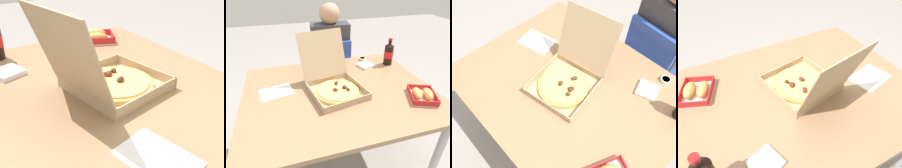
# 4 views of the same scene
# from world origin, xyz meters

# --- Properties ---
(ground_plane) EXTENTS (10.00, 10.00, 0.00)m
(ground_plane) POSITION_xyz_m (0.00, 0.00, 0.00)
(ground_plane) COLOR gray
(dining_table) EXTENTS (1.24, 0.98, 0.71)m
(dining_table) POSITION_xyz_m (0.00, 0.00, 0.64)
(dining_table) COLOR #997551
(dining_table) RESTS_ON ground_plane
(chair) EXTENTS (0.43, 0.43, 0.83)m
(chair) POSITION_xyz_m (0.13, 0.73, 0.48)
(chair) COLOR #2D4CAD
(chair) RESTS_ON ground_plane
(diner_person) EXTENTS (0.37, 0.43, 1.15)m
(diner_person) POSITION_xyz_m (0.14, 0.79, 0.69)
(diner_person) COLOR #333847
(diner_person) RESTS_ON ground_plane
(pizza_box_open) EXTENTS (0.39, 0.48, 0.35)m
(pizza_box_open) POSITION_xyz_m (-0.03, 0.00, 0.75)
(pizza_box_open) COLOR tan
(pizza_box_open) RESTS_ON dining_table
(paper_menu) EXTENTS (0.24, 0.19, 0.00)m
(paper_menu) POSITION_xyz_m (-0.40, 0.09, 0.71)
(paper_menu) COLOR white
(paper_menu) RESTS_ON dining_table
(napkin_pile) EXTENTS (0.14, 0.14, 0.02)m
(napkin_pile) POSITION_xyz_m (0.32, 0.28, 0.72)
(napkin_pile) COLOR white
(napkin_pile) RESTS_ON dining_table
(dipping_sauce_cup) EXTENTS (0.06, 0.06, 0.02)m
(dipping_sauce_cup) POSITION_xyz_m (0.35, 0.42, 0.72)
(dipping_sauce_cup) COLOR white
(dipping_sauce_cup) RESTS_ON dining_table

